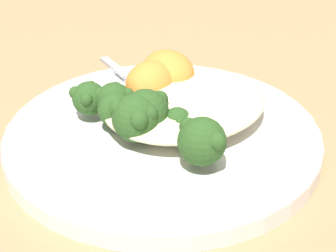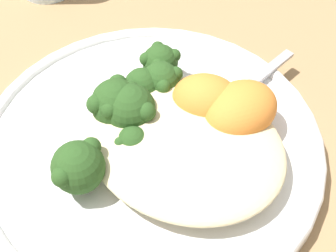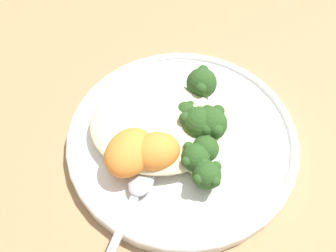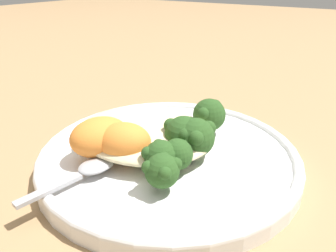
{
  "view_description": "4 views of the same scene",
  "coord_description": "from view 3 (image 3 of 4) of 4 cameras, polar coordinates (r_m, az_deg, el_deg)",
  "views": [
    {
      "loc": [
        0.31,
        0.35,
        0.29
      ],
      "look_at": [
        0.01,
        0.03,
        0.03
      ],
      "focal_mm": 60.0,
      "sensor_mm": 36.0,
      "label": 1
    },
    {
      "loc": [
        -0.15,
        0.21,
        0.33
      ],
      "look_at": [
        -0.01,
        0.01,
        0.05
      ],
      "focal_mm": 50.0,
      "sensor_mm": 36.0,
      "label": 2
    },
    {
      "loc": [
        0.02,
        -0.22,
        0.37
      ],
      "look_at": [
        -0.01,
        -0.01,
        0.06
      ],
      "focal_mm": 35.0,
      "sensor_mm": 36.0,
      "label": 3
    },
    {
      "loc": [
        0.19,
        -0.27,
        0.21
      ],
      "look_at": [
        0.01,
        0.01,
        0.05
      ],
      "focal_mm": 35.0,
      "sensor_mm": 36.0,
      "label": 4
    }
  ],
  "objects": [
    {
      "name": "broccoli_stalk_1",
      "position": [
        0.38,
        3.82,
        -5.04
      ],
      "size": [
        0.08,
        0.05,
        0.03
      ],
      "rotation": [
        0.0,
        0.0,
        -0.48
      ],
      "color": "#8EB25B",
      "rests_on": "plate"
    },
    {
      "name": "broccoli_stalk_0",
      "position": [
        0.38,
        4.72,
        -7.04
      ],
      "size": [
        0.09,
        0.07,
        0.03
      ],
      "rotation": [
        0.0,
        0.0,
        -0.62
      ],
      "color": "#8EB25B",
      "rests_on": "plate"
    },
    {
      "name": "broccoli_stalk_4",
      "position": [
        0.4,
        4.38,
        0.02
      ],
      "size": [
        0.09,
        0.06,
        0.04
      ],
      "rotation": [
        0.0,
        0.0,
        0.43
      ],
      "color": "#8EB25B",
      "rests_on": "plate"
    },
    {
      "name": "broccoli_stalk_2",
      "position": [
        0.39,
        5.37,
        -3.8
      ],
      "size": [
        0.08,
        0.04,
        0.03
      ],
      "rotation": [
        0.0,
        0.0,
        -0.18
      ],
      "color": "#8EB25B",
      "rests_on": "plate"
    },
    {
      "name": "spoon",
      "position": [
        0.38,
        -5.22,
        -10.83
      ],
      "size": [
        0.04,
        0.11,
        0.01
      ],
      "rotation": [
        0.0,
        0.0,
        4.53
      ],
      "color": "#A3A3A8",
      "rests_on": "plate"
    },
    {
      "name": "broccoli_stalk_3",
      "position": [
        0.4,
        6.37,
        0.12
      ],
      "size": [
        0.09,
        0.06,
        0.04
      ],
      "rotation": [
        0.0,
        0.0,
        0.37
      ],
      "color": "#8EB25B",
      "rests_on": "plate"
    },
    {
      "name": "broccoli_stalk_6",
      "position": [
        0.44,
        4.72,
        5.88
      ],
      "size": [
        0.08,
        0.12,
        0.04
      ],
      "rotation": [
        0.0,
        0.0,
        1.12
      ],
      "color": "#8EB25B",
      "rests_on": "plate"
    },
    {
      "name": "sweet_potato_chunk_1",
      "position": [
        0.38,
        -2.19,
        -4.45
      ],
      "size": [
        0.07,
        0.06,
        0.04
      ],
      "primitive_type": "ellipsoid",
      "rotation": [
        0.0,
        0.0,
        0.37
      ],
      "color": "orange",
      "rests_on": "plate"
    },
    {
      "name": "sweet_potato_chunk_0",
      "position": [
        0.38,
        -6.76,
        -4.57
      ],
      "size": [
        0.07,
        0.08,
        0.04
      ],
      "primitive_type": "ellipsoid",
      "rotation": [
        0.0,
        0.0,
        4.34
      ],
      "color": "orange",
      "rests_on": "plate"
    },
    {
      "name": "quinoa_mound",
      "position": [
        0.41,
        -2.05,
        0.28
      ],
      "size": [
        0.17,
        0.14,
        0.02
      ],
      "primitive_type": "ellipsoid",
      "color": "beige",
      "rests_on": "plate"
    },
    {
      "name": "ground_plane",
      "position": [
        0.43,
        1.51,
        -3.79
      ],
      "size": [
        4.0,
        4.0,
        0.0
      ],
      "primitive_type": "plane",
      "color": "#9E7A51"
    },
    {
      "name": "plate",
      "position": [
        0.43,
        2.47,
        -1.67
      ],
      "size": [
        0.3,
        0.3,
        0.02
      ],
      "color": "white",
      "rests_on": "ground_plane"
    },
    {
      "name": "broccoli_stalk_5",
      "position": [
        0.42,
        2.0,
        1.33
      ],
      "size": [
        0.05,
        0.07,
        0.03
      ],
      "rotation": [
        0.0,
        0.0,
        1.0
      ],
      "color": "#8EB25B",
      "rests_on": "plate"
    }
  ]
}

